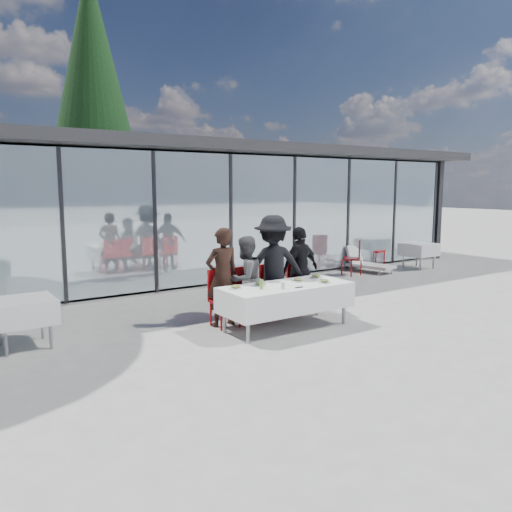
{
  "coord_description": "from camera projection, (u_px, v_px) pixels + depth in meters",
  "views": [
    {
      "loc": [
        -5.17,
        -6.29,
        2.39
      ],
      "look_at": [
        -0.13,
        1.2,
        1.13
      ],
      "focal_mm": 35.0,
      "sensor_mm": 36.0,
      "label": 1
    }
  ],
  "objects": [
    {
      "name": "ground",
      "position": [
        302.0,
        330.0,
        8.36
      ],
      "size": [
        90.0,
        90.0,
        0.0
      ],
      "primitive_type": "plane",
      "color": "#A09E98",
      "rests_on": "ground"
    },
    {
      "name": "diner_chair_d",
      "position": [
        300.0,
        284.0,
        9.51
      ],
      "size": [
        0.44,
        0.44,
        0.97
      ],
      "color": "#B10B0E",
      "rests_on": "ground"
    },
    {
      "name": "juice_bottle",
      "position": [
        261.0,
        284.0,
        7.99
      ],
      "size": [
        0.06,
        0.06,
        0.16
      ],
      "primitive_type": "cylinder",
      "color": "#7EB44B",
      "rests_on": "dining_table"
    },
    {
      "name": "diner_chair_c",
      "position": [
        273.0,
        288.0,
        9.16
      ],
      "size": [
        0.44,
        0.44,
        0.97
      ],
      "color": "#B10B0E",
      "rests_on": "ground"
    },
    {
      "name": "plate_d",
      "position": [
        316.0,
        276.0,
        9.0
      ],
      "size": [
        0.23,
        0.23,
        0.07
      ],
      "color": "white",
      "rests_on": "dining_table"
    },
    {
      "name": "diner_c",
      "position": [
        273.0,
        267.0,
        9.1
      ],
      "size": [
        1.55,
        1.55,
        1.88
      ],
      "primitive_type": "imported",
      "rotation": [
        0.0,
        0.0,
        2.79
      ],
      "color": "black",
      "rests_on": "ground"
    },
    {
      "name": "pavilion",
      "position": [
        190.0,
        194.0,
        15.88
      ],
      "size": [
        14.8,
        8.8,
        3.44
      ],
      "color": "gray",
      "rests_on": "ground"
    },
    {
      "name": "drinking_glasses",
      "position": [
        283.0,
        286.0,
        8.03
      ],
      "size": [
        0.07,
        0.07,
        0.1
      ],
      "color": "silver",
      "rests_on": "dining_table"
    },
    {
      "name": "spare_table_right",
      "position": [
        419.0,
        250.0,
        14.63
      ],
      "size": [
        0.86,
        0.86,
        0.74
      ],
      "color": "white",
      "rests_on": "ground"
    },
    {
      "name": "dining_table",
      "position": [
        286.0,
        297.0,
        8.4
      ],
      "size": [
        2.26,
        0.96,
        0.75
      ],
      "color": "white",
      "rests_on": "ground"
    },
    {
      "name": "conifer_tree",
      "position": [
        93.0,
        89.0,
        18.49
      ],
      "size": [
        4.0,
        4.0,
        10.5
      ],
      "color": "#382316",
      "rests_on": "ground"
    },
    {
      "name": "diner_chair_a",
      "position": [
        222.0,
        295.0,
        8.57
      ],
      "size": [
        0.44,
        0.44,
        0.97
      ],
      "color": "#B10B0E",
      "rests_on": "ground"
    },
    {
      "name": "diner_b",
      "position": [
        245.0,
        279.0,
        8.8
      ],
      "size": [
        0.94,
        0.94,
        1.53
      ],
      "primitive_type": "imported",
      "rotation": [
        0.0,
        0.0,
        3.45
      ],
      "color": "#555555",
      "rests_on": "ground"
    },
    {
      "name": "diner_a",
      "position": [
        222.0,
        277.0,
        8.52
      ],
      "size": [
        0.62,
        0.62,
        1.7
      ],
      "primitive_type": "imported",
      "rotation": [
        0.0,
        0.0,
        3.14
      ],
      "color": "black",
      "rests_on": "ground"
    },
    {
      "name": "plate_extra",
      "position": [
        325.0,
        282.0,
        8.52
      ],
      "size": [
        0.23,
        0.23,
        0.07
      ],
      "color": "white",
      "rests_on": "dining_table"
    },
    {
      "name": "lounger",
      "position": [
        366.0,
        262.0,
        14.13
      ],
      "size": [
        0.88,
        1.43,
        0.72
      ],
      "color": "silver",
      "rests_on": "ground"
    },
    {
      "name": "spare_table_left",
      "position": [
        24.0,
        311.0,
        7.4
      ],
      "size": [
        0.86,
        0.86,
        0.74
      ],
      "color": "white",
      "rests_on": "ground"
    },
    {
      "name": "spare_chair_a",
      "position": [
        373.0,
        248.0,
        15.2
      ],
      "size": [
        0.52,
        0.52,
        0.97
      ],
      "color": "#B10B0E",
      "rests_on": "ground"
    },
    {
      "name": "plate_a",
      "position": [
        236.0,
        287.0,
        8.04
      ],
      "size": [
        0.23,
        0.23,
        0.07
      ],
      "color": "white",
      "rests_on": "dining_table"
    },
    {
      "name": "diner_chair_b",
      "position": [
        245.0,
        292.0,
        8.83
      ],
      "size": [
        0.44,
        0.44,
        0.97
      ],
      "color": "#B10B0E",
      "rests_on": "ground"
    },
    {
      "name": "folded_eyeglasses",
      "position": [
        299.0,
        287.0,
        8.13
      ],
      "size": [
        0.14,
        0.03,
        0.01
      ],
      "primitive_type": "cube",
      "color": "black",
      "rests_on": "dining_table"
    },
    {
      "name": "spare_chair_b",
      "position": [
        355.0,
        256.0,
        13.47
      ],
      "size": [
        0.62,
        0.62,
        0.97
      ],
      "color": "#B10B0E",
      "rests_on": "ground"
    },
    {
      "name": "diner_d",
      "position": [
        300.0,
        270.0,
        9.47
      ],
      "size": [
        1.12,
        1.12,
        1.64
      ],
      "primitive_type": "imported",
      "rotation": [
        0.0,
        0.0,
        3.33
      ],
      "color": "black",
      "rests_on": "ground"
    },
    {
      "name": "plate_c",
      "position": [
        299.0,
        280.0,
        8.65
      ],
      "size": [
        0.23,
        0.23,
        0.07
      ],
      "color": "white",
      "rests_on": "dining_table"
    },
    {
      "name": "plate_b",
      "position": [
        260.0,
        284.0,
        8.29
      ],
      "size": [
        0.23,
        0.23,
        0.07
      ],
      "color": "white",
      "rests_on": "dining_table"
    }
  ]
}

